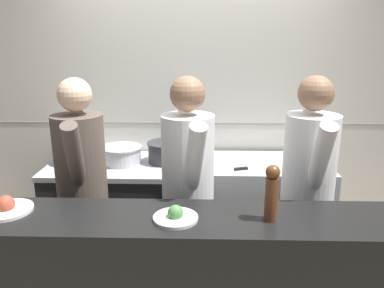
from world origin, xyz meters
TOP-DOWN VIEW (x-y plane):
  - wall_back_tiled at (0.00, 1.31)m, footprint 8.00×0.06m
  - oven_range at (-0.62, 0.91)m, footprint 1.20×0.71m
  - prep_counter at (0.56, 0.91)m, footprint 1.05×0.65m
  - stock_pot at (-1.00, 0.91)m, footprint 0.29×0.29m
  - sauce_pot at (-0.61, 0.92)m, footprint 0.34×0.34m
  - braising_pot at (-0.24, 0.96)m, footprint 0.32×0.32m
  - chefs_knife at (0.45, 0.76)m, footprint 0.37×0.14m
  - plated_dish_main at (-1.01, -0.20)m, footprint 0.28×0.28m
  - plated_dish_appetiser at (-0.08, -0.27)m, footprint 0.23×0.23m
  - pepper_mill at (0.41, -0.26)m, footprint 0.07×0.07m
  - chef_head_cook at (-0.76, 0.32)m, footprint 0.39×0.73m
  - chef_sous at (-0.04, 0.26)m, footprint 0.41×0.73m
  - chef_line at (0.75, 0.29)m, footprint 0.35×0.73m

SIDE VIEW (x-z plane):
  - oven_range at x=-0.62m, z-range 0.00..0.89m
  - prep_counter at x=0.56m, z-range 0.00..0.90m
  - chefs_knife at x=0.45m, z-range 0.90..0.92m
  - chef_head_cook at x=-0.76m, z-range 0.09..1.75m
  - chef_sous at x=-0.04m, z-range 0.09..1.77m
  - chef_line at x=0.75m, z-range 0.09..1.77m
  - sauce_pot at x=-0.61m, z-range 0.89..1.04m
  - braising_pot at x=-0.24m, z-range 0.89..1.07m
  - stock_pot at x=-1.00m, z-range 0.89..1.09m
  - plated_dish_appetiser at x=-0.08m, z-range 0.96..1.05m
  - plated_dish_main at x=-1.01m, z-range 0.96..1.06m
  - pepper_mill at x=0.41m, z-range 0.99..1.29m
  - wall_back_tiled at x=0.00m, z-range 0.00..2.60m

